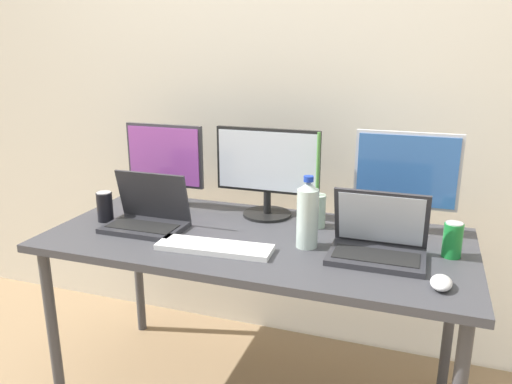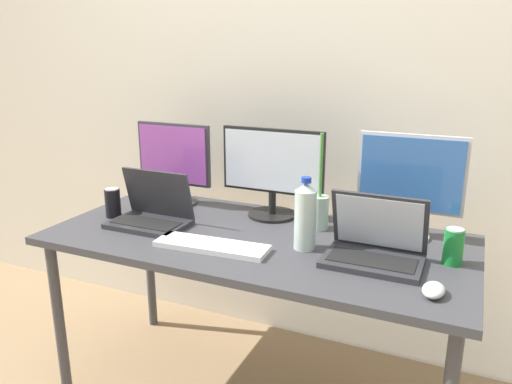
# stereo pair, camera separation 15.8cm
# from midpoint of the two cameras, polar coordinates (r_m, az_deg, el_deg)

# --- Properties ---
(wall_back) EXTENTS (7.00, 0.08, 2.60)m
(wall_back) POSITION_cam_midpoint_polar(r_m,az_deg,el_deg) (2.38, 7.94, 12.49)
(wall_back) COLOR silver
(wall_back) RESTS_ON ground
(work_desk) EXTENTS (1.63, 0.75, 0.74)m
(work_desk) POSITION_cam_midpoint_polar(r_m,az_deg,el_deg) (1.97, 2.32, -6.83)
(work_desk) COLOR #424247
(work_desk) RESTS_ON ground
(monitor_left) EXTENTS (0.37, 0.20, 0.38)m
(monitor_left) POSITION_cam_midpoint_polar(r_m,az_deg,el_deg) (2.32, -7.42, 3.37)
(monitor_left) COLOR #38383D
(monitor_left) RESTS_ON work_desk
(monitor_center) EXTENTS (0.46, 0.21, 0.38)m
(monitor_center) POSITION_cam_midpoint_polar(r_m,az_deg,el_deg) (2.12, 4.02, 2.52)
(monitor_center) COLOR black
(monitor_center) RESTS_ON work_desk
(monitor_right) EXTENTS (0.39, 0.18, 0.40)m
(monitor_right) POSITION_cam_midpoint_polar(r_m,az_deg,el_deg) (1.98, 19.42, 1.07)
(monitor_right) COLOR silver
(monitor_right) RESTS_ON work_desk
(laptop_silver) EXTENTS (0.32, 0.21, 0.22)m
(laptop_silver) POSITION_cam_midpoint_polar(r_m,az_deg,el_deg) (2.09, -9.66, -2.30)
(laptop_silver) COLOR #2D2D33
(laptop_silver) RESTS_ON work_desk
(laptop_secondary) EXTENTS (0.33, 0.23, 0.23)m
(laptop_secondary) POSITION_cam_midpoint_polar(r_m,az_deg,el_deg) (1.78, 15.97, -5.98)
(laptop_secondary) COLOR #2D2D33
(laptop_secondary) RESTS_ON work_desk
(keyboard_main) EXTENTS (0.43, 0.15, 0.02)m
(keyboard_main) POSITION_cam_midpoint_polar(r_m,az_deg,el_deg) (1.83, -2.61, -6.20)
(keyboard_main) COLOR white
(keyboard_main) RESTS_ON work_desk
(mouse_by_keyboard) EXTENTS (0.07, 0.11, 0.04)m
(mouse_by_keyboard) POSITION_cam_midpoint_polar(r_m,az_deg,el_deg) (1.62, 22.35, -10.37)
(mouse_by_keyboard) COLOR silver
(mouse_by_keyboard) RESTS_ON work_desk
(water_bottle) EXTENTS (0.08, 0.08, 0.27)m
(water_bottle) POSITION_cam_midpoint_polar(r_m,az_deg,el_deg) (1.81, 8.16, -2.78)
(water_bottle) COLOR silver
(water_bottle) RESTS_ON work_desk
(soda_can_near_keyboard) EXTENTS (0.07, 0.07, 0.13)m
(soda_can_near_keyboard) POSITION_cam_midpoint_polar(r_m,az_deg,el_deg) (2.22, -14.10, -1.22)
(soda_can_near_keyboard) COLOR black
(soda_can_near_keyboard) RESTS_ON work_desk
(soda_can_by_laptop) EXTENTS (0.07, 0.07, 0.13)m
(soda_can_by_laptop) POSITION_cam_midpoint_polar(r_m,az_deg,el_deg) (1.84, 23.97, -5.75)
(soda_can_by_laptop) COLOR #197F33
(soda_can_by_laptop) RESTS_ON work_desk
(bamboo_vase) EXTENTS (0.08, 0.08, 0.39)m
(bamboo_vase) POSITION_cam_midpoint_polar(r_m,az_deg,el_deg) (2.03, 9.47, -2.04)
(bamboo_vase) COLOR #B2D1B7
(bamboo_vase) RESTS_ON work_desk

